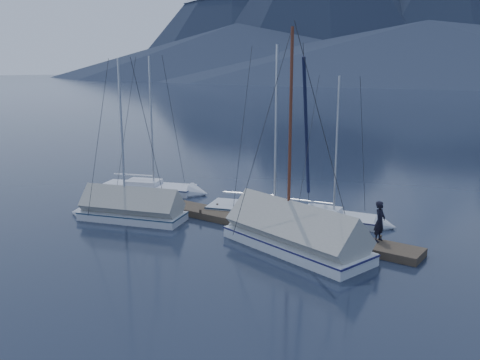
% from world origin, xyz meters
% --- Properties ---
extents(ground, '(1000.00, 1000.00, 0.00)m').
position_xyz_m(ground, '(0.00, 0.00, 0.00)').
color(ground, black).
rests_on(ground, ground).
extents(dock, '(18.00, 1.50, 0.54)m').
position_xyz_m(dock, '(0.00, 2.00, 0.11)').
color(dock, '#382D23').
rests_on(dock, ground).
extents(mooring_posts, '(15.12, 1.52, 0.35)m').
position_xyz_m(mooring_posts, '(-0.50, 2.00, 0.35)').
color(mooring_posts, '#382D23').
rests_on(mooring_posts, ground).
extents(sailboat_open_left, '(7.15, 4.26, 9.14)m').
position_xyz_m(sailboat_open_left, '(-7.67, 4.24, 0.16)').
color(sailboat_open_left, silver).
rests_on(sailboat_open_left, ground).
extents(sailboat_open_mid, '(7.54, 4.29, 9.61)m').
position_xyz_m(sailboat_open_mid, '(1.24, 4.23, 0.17)').
color(sailboat_open_mid, silver).
rests_on(sailboat_open_mid, ground).
extents(sailboat_open_right, '(6.23, 2.83, 7.98)m').
position_xyz_m(sailboat_open_right, '(4.14, 5.04, 0.14)').
color(sailboat_open_right, silver).
rests_on(sailboat_open_right, ground).
extents(sailboat_covered_near, '(8.22, 4.17, 10.23)m').
position_xyz_m(sailboat_covered_near, '(3.62, 0.33, 0.51)').
color(sailboat_covered_near, silver).
rests_on(sailboat_covered_near, ground).
extents(sailboat_covered_far, '(6.61, 3.77, 8.89)m').
position_xyz_m(sailboat_covered_far, '(-5.22, -0.99, 0.43)').
color(sailboat_covered_far, silver).
rests_on(sailboat_covered_far, ground).
extents(person, '(0.44, 0.65, 1.76)m').
position_xyz_m(person, '(7.02, 2.45, 1.22)').
color(person, black).
rests_on(person, dock).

